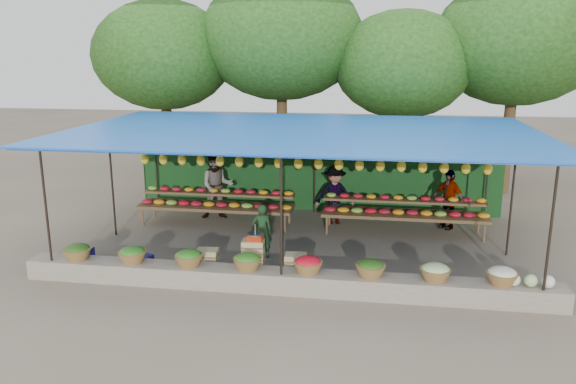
% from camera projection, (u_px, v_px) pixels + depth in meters
% --- Properties ---
extents(ground, '(60.00, 60.00, 0.00)m').
position_uv_depth(ground, '(301.00, 244.00, 13.71)').
color(ground, brown).
rests_on(ground, ground).
extents(stone_curb, '(10.60, 0.55, 0.40)m').
position_uv_depth(stone_curb, '(283.00, 281.00, 11.02)').
color(stone_curb, '#686253').
rests_on(stone_curb, ground).
extents(stall_canopy, '(10.80, 6.60, 2.82)m').
position_uv_depth(stall_canopy, '(302.00, 135.00, 13.12)').
color(stall_canopy, black).
rests_on(stall_canopy, ground).
extents(produce_baskets, '(8.98, 0.58, 0.34)m').
position_uv_depth(produce_baskets, '(277.00, 263.00, 10.95)').
color(produce_baskets, brown).
rests_on(produce_baskets, stone_curb).
extents(netting_backdrop, '(10.60, 0.06, 2.50)m').
position_uv_depth(netting_backdrop, '(315.00, 169.00, 16.42)').
color(netting_backdrop, '#1A4B1C').
rests_on(netting_backdrop, ground).
extents(tree_row, '(16.51, 5.50, 7.12)m').
position_uv_depth(tree_row, '(342.00, 48.00, 18.32)').
color(tree_row, '#3E2B16').
rests_on(tree_row, ground).
extents(fruit_table_left, '(4.21, 0.95, 0.93)m').
position_uv_depth(fruit_table_left, '(217.00, 202.00, 15.23)').
color(fruit_table_left, '#543521').
rests_on(fruit_table_left, ground).
extents(fruit_table_right, '(4.21, 0.95, 0.93)m').
position_uv_depth(fruit_table_right, '(404.00, 210.00, 14.48)').
color(fruit_table_right, '#543521').
rests_on(fruit_table_right, ground).
extents(crate_counter, '(2.37, 0.37, 0.77)m').
position_uv_depth(crate_counter, '(252.00, 261.00, 11.77)').
color(crate_counter, tan).
rests_on(crate_counter, ground).
extents(weighing_scale, '(0.33, 0.33, 0.35)m').
position_uv_depth(weighing_scale, '(255.00, 236.00, 11.63)').
color(weighing_scale, red).
rests_on(weighing_scale, crate_counter).
extents(vendor_seated, '(0.53, 0.42, 1.27)m').
position_uv_depth(vendor_seated, '(262.00, 231.00, 12.69)').
color(vendor_seated, '#19371B').
rests_on(vendor_seated, ground).
extents(customer_left, '(1.07, 0.93, 1.87)m').
position_uv_depth(customer_left, '(217.00, 186.00, 15.65)').
color(customer_left, slate).
rests_on(customer_left, ground).
extents(customer_mid, '(1.15, 0.82, 1.61)m').
position_uv_depth(customer_mid, '(335.00, 195.00, 15.18)').
color(customer_mid, slate).
rests_on(customer_mid, ground).
extents(customer_right, '(0.95, 0.92, 1.59)m').
position_uv_depth(customer_right, '(448.00, 199.00, 14.79)').
color(customer_right, slate).
rests_on(customer_right, ground).
extents(blue_crate_front, '(0.63, 0.51, 0.34)m').
position_uv_depth(blue_crate_front, '(138.00, 263.00, 12.06)').
color(blue_crate_front, navy).
rests_on(blue_crate_front, ground).
extents(blue_crate_back, '(0.50, 0.38, 0.28)m').
position_uv_depth(blue_crate_back, '(82.00, 254.00, 12.66)').
color(blue_crate_back, navy).
rests_on(blue_crate_back, ground).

